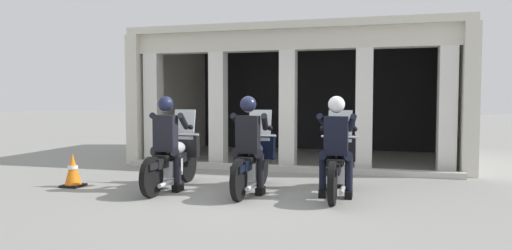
{
  "coord_description": "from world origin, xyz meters",
  "views": [
    {
      "loc": [
        2.02,
        -7.16,
        1.54
      ],
      "look_at": [
        0.0,
        0.37,
        1.09
      ],
      "focal_mm": 32.12,
      "sensor_mm": 36.0,
      "label": 1
    }
  ],
  "objects_px": {
    "motorcycle_left": "(174,159)",
    "police_officer_left": "(166,135)",
    "motorcycle_right": "(338,163)",
    "traffic_cone_flank": "(73,170)",
    "police_officer_center": "(249,136)",
    "motorcycle_center": "(253,161)",
    "police_officer_right": "(336,138)"
  },
  "relations": [
    {
      "from": "police_officer_right",
      "to": "police_officer_left",
      "type": "bearing_deg",
      "value": 168.74
    },
    {
      "from": "motorcycle_left",
      "to": "motorcycle_right",
      "type": "distance_m",
      "value": 2.79
    },
    {
      "from": "police_officer_left",
      "to": "traffic_cone_flank",
      "type": "height_order",
      "value": "police_officer_left"
    },
    {
      "from": "police_officer_center",
      "to": "traffic_cone_flank",
      "type": "xyz_separation_m",
      "value": [
        -3.14,
        -0.22,
        -0.65
      ]
    },
    {
      "from": "police_officer_right",
      "to": "traffic_cone_flank",
      "type": "relative_size",
      "value": 2.69
    },
    {
      "from": "motorcycle_center",
      "to": "police_officer_right",
      "type": "xyz_separation_m",
      "value": [
        1.39,
        -0.19,
        0.44
      ]
    },
    {
      "from": "traffic_cone_flank",
      "to": "motorcycle_left",
      "type": "bearing_deg",
      "value": 12.42
    },
    {
      "from": "police_officer_center",
      "to": "traffic_cone_flank",
      "type": "relative_size",
      "value": 2.69
    },
    {
      "from": "motorcycle_left",
      "to": "motorcycle_center",
      "type": "distance_m",
      "value": 1.4
    },
    {
      "from": "motorcycle_left",
      "to": "police_officer_left",
      "type": "xyz_separation_m",
      "value": [
        -0.0,
        -0.28,
        0.44
      ]
    },
    {
      "from": "motorcycle_center",
      "to": "police_officer_right",
      "type": "relative_size",
      "value": 1.29
    },
    {
      "from": "motorcycle_left",
      "to": "motorcycle_right",
      "type": "height_order",
      "value": "same"
    },
    {
      "from": "police_officer_left",
      "to": "police_officer_center",
      "type": "relative_size",
      "value": 1.0
    },
    {
      "from": "motorcycle_left",
      "to": "motorcycle_right",
      "type": "xyz_separation_m",
      "value": [
        2.78,
        0.21,
        0.0
      ]
    },
    {
      "from": "police_officer_left",
      "to": "motorcycle_center",
      "type": "distance_m",
      "value": 1.51
    },
    {
      "from": "police_officer_center",
      "to": "police_officer_left",
      "type": "bearing_deg",
      "value": 169.11
    },
    {
      "from": "motorcycle_center",
      "to": "police_officer_center",
      "type": "height_order",
      "value": "police_officer_center"
    },
    {
      "from": "motorcycle_left",
      "to": "police_officer_right",
      "type": "distance_m",
      "value": 2.81
    },
    {
      "from": "traffic_cone_flank",
      "to": "police_officer_center",
      "type": "bearing_deg",
      "value": 3.94
    },
    {
      "from": "police_officer_left",
      "to": "police_officer_center",
      "type": "height_order",
      "value": "same"
    },
    {
      "from": "motorcycle_left",
      "to": "motorcycle_center",
      "type": "height_order",
      "value": "same"
    },
    {
      "from": "motorcycle_right",
      "to": "police_officer_left",
      "type": "bearing_deg",
      "value": 174.48
    },
    {
      "from": "police_officer_center",
      "to": "motorcycle_right",
      "type": "relative_size",
      "value": 0.78
    },
    {
      "from": "police_officer_left",
      "to": "police_officer_center",
      "type": "xyz_separation_m",
      "value": [
        1.39,
        0.11,
        0.0
      ]
    },
    {
      "from": "police_officer_right",
      "to": "traffic_cone_flank",
      "type": "height_order",
      "value": "police_officer_right"
    },
    {
      "from": "motorcycle_center",
      "to": "motorcycle_right",
      "type": "height_order",
      "value": "same"
    },
    {
      "from": "motorcycle_center",
      "to": "traffic_cone_flank",
      "type": "bearing_deg",
      "value": 173.46
    },
    {
      "from": "motorcycle_right",
      "to": "traffic_cone_flank",
      "type": "bearing_deg",
      "value": 171.92
    },
    {
      "from": "police_officer_left",
      "to": "motorcycle_center",
      "type": "relative_size",
      "value": 0.78
    },
    {
      "from": "police_officer_left",
      "to": "motorcycle_right",
      "type": "bearing_deg",
      "value": -9.04
    },
    {
      "from": "police_officer_center",
      "to": "traffic_cone_flank",
      "type": "distance_m",
      "value": 3.21
    },
    {
      "from": "motorcycle_right",
      "to": "police_officer_right",
      "type": "distance_m",
      "value": 0.52
    }
  ]
}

